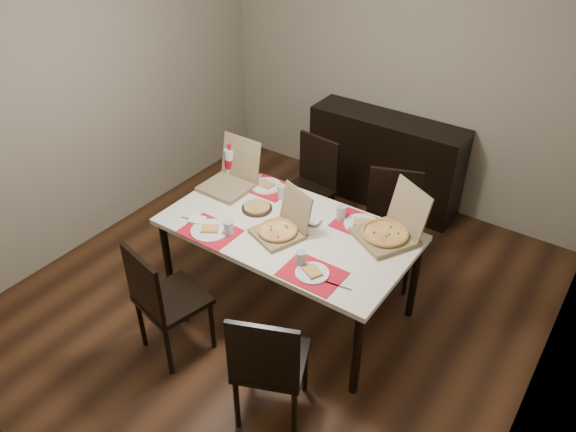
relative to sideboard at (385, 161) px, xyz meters
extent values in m
cube|color=#442715|center=(0.00, -1.78, -0.46)|extent=(3.80, 4.00, 0.02)
cube|color=gray|center=(0.00, 0.23, 0.85)|extent=(3.80, 0.02, 2.60)
cube|color=gray|center=(-1.91, -1.78, 0.85)|extent=(0.02, 4.00, 2.60)
cube|color=black|center=(0.00, 0.00, 0.00)|extent=(1.50, 0.40, 0.90)
cube|color=#F1E8CA|center=(0.10, -1.80, 0.28)|extent=(1.80, 1.00, 0.04)
cylinder|color=black|center=(-0.74, -2.24, -0.10)|extent=(0.06, 0.06, 0.71)
cylinder|color=black|center=(0.94, -2.24, -0.10)|extent=(0.06, 0.06, 0.71)
cylinder|color=black|center=(-0.74, -1.36, -0.10)|extent=(0.06, 0.06, 0.71)
cylinder|color=black|center=(0.94, -1.36, -0.10)|extent=(0.06, 0.06, 0.71)
cube|color=black|center=(-0.31, -2.61, 0.00)|extent=(0.50, 0.50, 0.04)
cube|color=black|center=(-0.35, -2.80, 0.25)|extent=(0.42, 0.12, 0.46)
cylinder|color=black|center=(-0.52, -2.75, -0.24)|extent=(0.04, 0.04, 0.43)
cylinder|color=black|center=(-0.17, -2.83, -0.24)|extent=(0.04, 0.04, 0.43)
cylinder|color=black|center=(-0.44, -2.40, -0.24)|extent=(0.04, 0.04, 0.43)
cylinder|color=black|center=(-0.09, -2.48, -0.24)|extent=(0.04, 0.04, 0.43)
cube|color=black|center=(0.57, -2.66, 0.00)|extent=(0.55, 0.55, 0.04)
cube|color=black|center=(0.64, -2.83, 0.25)|extent=(0.40, 0.19, 0.46)
cylinder|color=black|center=(0.47, -2.89, -0.24)|extent=(0.04, 0.04, 0.43)
cylinder|color=black|center=(0.80, -2.75, -0.24)|extent=(0.04, 0.04, 0.43)
cylinder|color=black|center=(0.33, -2.56, -0.24)|extent=(0.04, 0.04, 0.43)
cylinder|color=black|center=(0.66, -2.42, -0.24)|extent=(0.04, 0.04, 0.43)
cube|color=black|center=(-0.32, -0.94, 0.00)|extent=(0.47, 0.47, 0.04)
cube|color=black|center=(-0.29, -0.76, 0.25)|extent=(0.42, 0.08, 0.46)
cylinder|color=black|center=(-0.12, -0.79, -0.24)|extent=(0.04, 0.04, 0.43)
cylinder|color=black|center=(-0.47, -0.74, -0.24)|extent=(0.04, 0.04, 0.43)
cylinder|color=black|center=(-0.16, -1.14, -0.24)|extent=(0.04, 0.04, 0.43)
cylinder|color=black|center=(-0.51, -1.10, -0.24)|extent=(0.04, 0.04, 0.43)
cube|color=black|center=(0.57, -1.06, 0.00)|extent=(0.54, 0.54, 0.04)
cube|color=black|center=(0.50, -0.89, 0.25)|extent=(0.40, 0.18, 0.46)
cylinder|color=black|center=(0.68, -0.83, -0.24)|extent=(0.04, 0.04, 0.43)
cylinder|color=black|center=(0.34, -0.96, -0.24)|extent=(0.04, 0.04, 0.43)
cylinder|color=black|center=(0.80, -1.17, -0.24)|extent=(0.04, 0.04, 0.43)
cylinder|color=black|center=(0.47, -1.30, -0.24)|extent=(0.04, 0.04, 0.43)
cube|color=red|center=(-0.33, -2.16, 0.30)|extent=(0.40, 0.30, 0.00)
cylinder|color=white|center=(-0.33, -2.16, 0.31)|extent=(0.28, 0.28, 0.01)
cube|color=#F3E279|center=(-0.33, -2.16, 0.33)|extent=(0.15, 0.14, 0.02)
cylinder|color=#A7AAB2|center=(-0.19, -2.11, 0.36)|extent=(0.07, 0.07, 0.11)
cube|color=#B2B2B7|center=(-0.52, -2.13, 0.30)|extent=(0.20, 0.04, 0.00)
cube|color=white|center=(-0.49, -2.12, 0.31)|extent=(0.13, 0.13, 0.02)
cube|color=red|center=(0.52, -2.14, 0.30)|extent=(0.40, 0.30, 0.00)
cylinder|color=white|center=(0.52, -2.14, 0.31)|extent=(0.22, 0.22, 0.01)
cube|color=#F3E279|center=(0.52, -2.14, 0.33)|extent=(0.15, 0.13, 0.02)
cylinder|color=#A7AAB2|center=(0.41, -2.10, 0.36)|extent=(0.07, 0.07, 0.11)
cube|color=#B2B2B7|center=(0.71, -2.14, 0.30)|extent=(0.20, 0.04, 0.00)
cube|color=red|center=(-0.36, -1.44, 0.30)|extent=(0.40, 0.30, 0.00)
cylinder|color=white|center=(-0.36, -1.44, 0.31)|extent=(0.26, 0.26, 0.01)
cube|color=#F3E279|center=(-0.36, -1.44, 0.33)|extent=(0.13, 0.10, 0.02)
cylinder|color=#A7AAB2|center=(-0.17, -1.50, 0.36)|extent=(0.07, 0.07, 0.11)
cube|color=#B2B2B7|center=(-0.52, -1.49, 0.30)|extent=(0.20, 0.04, 0.00)
cube|color=white|center=(-0.52, -1.40, 0.31)|extent=(0.13, 0.13, 0.02)
cube|color=red|center=(0.52, -1.47, 0.30)|extent=(0.40, 0.30, 0.00)
cylinder|color=white|center=(0.52, -1.47, 0.31)|extent=(0.26, 0.26, 0.01)
cube|color=#F3E279|center=(0.52, -1.47, 0.33)|extent=(0.14, 0.13, 0.02)
cylinder|color=#A7AAB2|center=(0.36, -1.49, 0.36)|extent=(0.07, 0.07, 0.11)
cube|color=#B2B2B7|center=(0.69, -1.44, 0.30)|extent=(0.20, 0.04, 0.00)
cube|color=white|center=(0.25, -1.81, 0.31)|extent=(0.16, 0.16, 0.02)
cube|color=olive|center=(0.09, -1.92, 0.32)|extent=(0.40, 0.40, 0.03)
cube|color=olive|center=(0.15, -1.77, 0.48)|extent=(0.32, 0.18, 0.28)
cylinder|color=#F3E279|center=(0.09, -1.92, 0.34)|extent=(0.35, 0.35, 0.02)
cube|color=olive|center=(0.73, -1.53, 0.32)|extent=(0.50, 0.50, 0.04)
cube|color=olive|center=(0.82, -1.37, 0.51)|extent=(0.36, 0.25, 0.33)
cylinder|color=#F3E279|center=(0.73, -1.53, 0.35)|extent=(0.43, 0.43, 0.02)
cube|color=olive|center=(-0.60, -1.64, 0.32)|extent=(0.37, 0.37, 0.04)
cube|color=olive|center=(-0.60, -1.46, 0.50)|extent=(0.37, 0.08, 0.33)
cylinder|color=black|center=(-0.23, -1.74, 0.31)|extent=(0.23, 0.23, 0.01)
cylinder|color=tan|center=(-0.23, -1.74, 0.32)|extent=(0.20, 0.20, 0.02)
imported|color=white|center=(0.21, -1.65, 0.32)|extent=(0.14, 0.14, 0.03)
cylinder|color=silver|center=(-0.72, -1.45, 0.42)|extent=(0.09, 0.09, 0.24)
cylinder|color=#AB0718|center=(-0.72, -1.45, 0.41)|extent=(0.09, 0.09, 0.08)
cylinder|color=#AB0718|center=(-0.72, -1.45, 0.56)|extent=(0.03, 0.03, 0.05)
camera|label=1|loc=(1.97, -4.50, 2.67)|focal=35.00mm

